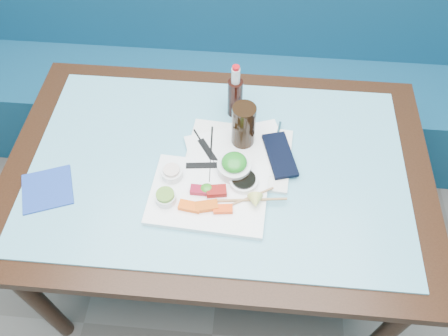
# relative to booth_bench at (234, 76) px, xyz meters

# --- Properties ---
(booth_bench) EXTENTS (3.00, 0.56, 1.17)m
(booth_bench) POSITION_rel_booth_bench_xyz_m (0.00, 0.00, 0.00)
(booth_bench) COLOR navy
(booth_bench) RESTS_ON ground
(dining_table) EXTENTS (1.40, 0.90, 0.75)m
(dining_table) POSITION_rel_booth_bench_xyz_m (0.00, -0.84, 0.29)
(dining_table) COLOR black
(dining_table) RESTS_ON ground
(glass_top) EXTENTS (1.22, 0.76, 0.01)m
(glass_top) POSITION_rel_booth_bench_xyz_m (0.00, -0.84, 0.38)
(glass_top) COLOR #5DA5BA
(glass_top) RESTS_ON dining_table
(sashimi_plate) EXTENTS (0.37, 0.28, 0.02)m
(sashimi_plate) POSITION_rel_booth_bench_xyz_m (-0.02, -0.96, 0.39)
(sashimi_plate) COLOR white
(sashimi_plate) RESTS_ON glass_top
(salmon_left) EXTENTS (0.07, 0.04, 0.02)m
(salmon_left) POSITION_rel_booth_bench_xyz_m (-0.07, -1.02, 0.41)
(salmon_left) COLOR #FF560A
(salmon_left) RESTS_ON sashimi_plate
(salmon_mid) EXTENTS (0.07, 0.05, 0.02)m
(salmon_mid) POSITION_rel_booth_bench_xyz_m (-0.02, -1.01, 0.41)
(salmon_mid) COLOR #E15009
(salmon_mid) RESTS_ON sashimi_plate
(salmon_right) EXTENTS (0.06, 0.03, 0.01)m
(salmon_right) POSITION_rel_booth_bench_xyz_m (0.03, -1.02, 0.41)
(salmon_right) COLOR #FF410A
(salmon_right) RESTS_ON sashimi_plate
(tuna_left) EXTENTS (0.05, 0.03, 0.02)m
(tuna_left) POSITION_rel_booth_bench_xyz_m (-0.05, -0.96, 0.41)
(tuna_left) COLOR maroon
(tuna_left) RESTS_ON sashimi_plate
(tuna_right) EXTENTS (0.07, 0.05, 0.02)m
(tuna_right) POSITION_rel_booth_bench_xyz_m (0.01, -0.96, 0.41)
(tuna_right) COLOR maroon
(tuna_right) RESTS_ON sashimi_plate
(seaweed_garnish) EXTENTS (0.05, 0.04, 0.02)m
(seaweed_garnish) POSITION_rel_booth_bench_xyz_m (-0.02, -0.95, 0.41)
(seaweed_garnish) COLOR #2E801D
(seaweed_garnish) RESTS_ON sashimi_plate
(ramekin_wasabi) EXTENTS (0.07, 0.07, 0.03)m
(ramekin_wasabi) POSITION_rel_booth_bench_xyz_m (-0.14, -1.00, 0.41)
(ramekin_wasabi) COLOR white
(ramekin_wasabi) RESTS_ON sashimi_plate
(wasabi_fill) EXTENTS (0.07, 0.07, 0.01)m
(wasabi_fill) POSITION_rel_booth_bench_xyz_m (-0.14, -1.00, 0.43)
(wasabi_fill) COLOR #5A8C2D
(wasabi_fill) RESTS_ON ramekin_wasabi
(ramekin_ginger) EXTENTS (0.07, 0.07, 0.03)m
(ramekin_ginger) POSITION_rel_booth_bench_xyz_m (-0.14, -0.91, 0.42)
(ramekin_ginger) COLOR white
(ramekin_ginger) RESTS_ON sashimi_plate
(ginger_fill) EXTENTS (0.06, 0.06, 0.01)m
(ginger_fill) POSITION_rel_booth_bench_xyz_m (-0.14, -0.91, 0.43)
(ginger_fill) COLOR beige
(ginger_fill) RESTS_ON ramekin_ginger
(soy_dish) EXTENTS (0.11, 0.11, 0.02)m
(soy_dish) POSITION_rel_booth_bench_xyz_m (0.09, -0.91, 0.41)
(soy_dish) COLOR white
(soy_dish) RESTS_ON sashimi_plate
(soy_fill) EXTENTS (0.10, 0.10, 0.01)m
(soy_fill) POSITION_rel_booth_bench_xyz_m (0.09, -0.91, 0.42)
(soy_fill) COLOR black
(soy_fill) RESTS_ON soy_dish
(lemon_wedge) EXTENTS (0.05, 0.04, 0.05)m
(lemon_wedge) POSITION_rel_booth_bench_xyz_m (0.13, -0.99, 0.43)
(lemon_wedge) COLOR #D8DA67
(lemon_wedge) RESTS_ON sashimi_plate
(chopstick_sleeve) EXTENTS (0.14, 0.04, 0.00)m
(chopstick_sleeve) POSITION_rel_booth_bench_xyz_m (-0.03, -0.86, 0.40)
(chopstick_sleeve) COLOR black
(chopstick_sleeve) RESTS_ON sashimi_plate
(wooden_chopstick_a) EXTENTS (0.18, 0.11, 0.01)m
(wooden_chopstick_a) POSITION_rel_booth_bench_xyz_m (0.09, -0.98, 0.41)
(wooden_chopstick_a) COLOR #A0724B
(wooden_chopstick_a) RESTS_ON sashimi_plate
(wooden_chopstick_b) EXTENTS (0.24, 0.04, 0.01)m
(wooden_chopstick_b) POSITION_rel_booth_bench_xyz_m (0.10, -0.98, 0.41)
(wooden_chopstick_b) COLOR #A1774B
(wooden_chopstick_b) RESTS_ON sashimi_plate
(serving_tray) EXTENTS (0.36, 0.28, 0.01)m
(serving_tray) POSITION_rel_booth_bench_xyz_m (0.07, -0.80, 0.39)
(serving_tray) COLOR white
(serving_tray) RESTS_ON glass_top
(paper_placemat) EXTENTS (0.38, 0.32, 0.00)m
(paper_placemat) POSITION_rel_booth_bench_xyz_m (0.07, -0.80, 0.40)
(paper_placemat) COLOR white
(paper_placemat) RESTS_ON serving_tray
(seaweed_bowl) EXTENTS (0.11, 0.11, 0.04)m
(seaweed_bowl) POSITION_rel_booth_bench_xyz_m (0.06, -0.87, 0.42)
(seaweed_bowl) COLOR silver
(seaweed_bowl) RESTS_ON serving_tray
(seaweed_salad) EXTENTS (0.10, 0.10, 0.04)m
(seaweed_salad) POSITION_rel_booth_bench_xyz_m (0.06, -0.87, 0.45)
(seaweed_salad) COLOR #1C7B1E
(seaweed_salad) RESTS_ON seaweed_bowl
(cola_glass) EXTENTS (0.10, 0.10, 0.16)m
(cola_glass) POSITION_rel_booth_bench_xyz_m (0.08, -0.74, 0.48)
(cola_glass) COLOR black
(cola_glass) RESTS_ON serving_tray
(navy_pouch) EXTENTS (0.12, 0.20, 0.01)m
(navy_pouch) POSITION_rel_booth_bench_xyz_m (0.20, -0.80, 0.40)
(navy_pouch) COLOR black
(navy_pouch) RESTS_ON serving_tray
(fork) EXTENTS (0.02, 0.08, 0.01)m
(fork) POSITION_rel_booth_bench_xyz_m (0.19, -0.69, 0.40)
(fork) COLOR silver
(fork) RESTS_ON serving_tray
(black_chopstick_a) EXTENTS (0.12, 0.20, 0.01)m
(black_chopstick_a) POSITION_rel_booth_bench_xyz_m (-0.03, -0.81, 0.40)
(black_chopstick_a) COLOR black
(black_chopstick_a) RESTS_ON serving_tray
(black_chopstick_b) EXTENTS (0.02, 0.23, 0.01)m
(black_chopstick_b) POSITION_rel_booth_bench_xyz_m (-0.03, -0.81, 0.40)
(black_chopstick_b) COLOR black
(black_chopstick_b) RESTS_ON serving_tray
(tray_sleeve) EXTENTS (0.09, 0.13, 0.00)m
(tray_sleeve) POSITION_rel_booth_bench_xyz_m (-0.03, -0.81, 0.40)
(tray_sleeve) COLOR black
(tray_sleeve) RESTS_ON serving_tray
(cola_bottle_body) EXTENTS (0.06, 0.06, 0.15)m
(cola_bottle_body) POSITION_rel_booth_bench_xyz_m (0.04, -0.60, 0.46)
(cola_bottle_body) COLOR black
(cola_bottle_body) RESTS_ON glass_top
(cola_bottle_neck) EXTENTS (0.03, 0.03, 0.06)m
(cola_bottle_neck) POSITION_rel_booth_bench_xyz_m (0.04, -0.60, 0.56)
(cola_bottle_neck) COLOR silver
(cola_bottle_neck) RESTS_ON cola_bottle_body
(cola_bottle_cap) EXTENTS (0.03, 0.03, 0.01)m
(cola_bottle_cap) POSITION_rel_booth_bench_xyz_m (0.04, -0.60, 0.59)
(cola_bottle_cap) COLOR #B50B13
(cola_bottle_cap) RESTS_ON cola_bottle_neck
(blue_napkin) EXTENTS (0.20, 0.20, 0.01)m
(blue_napkin) POSITION_rel_booth_bench_xyz_m (-0.52, -0.98, 0.39)
(blue_napkin) COLOR navy
(blue_napkin) RESTS_ON glass_top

